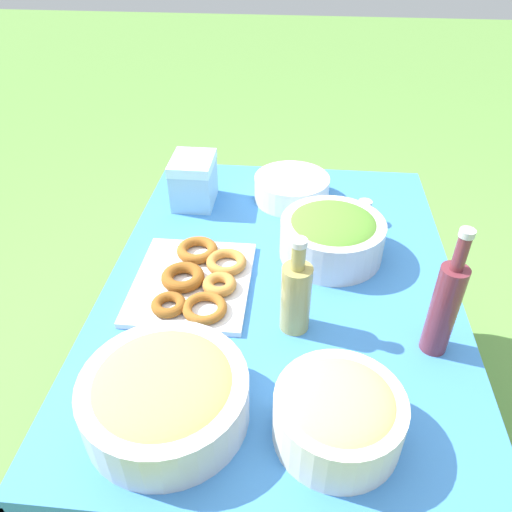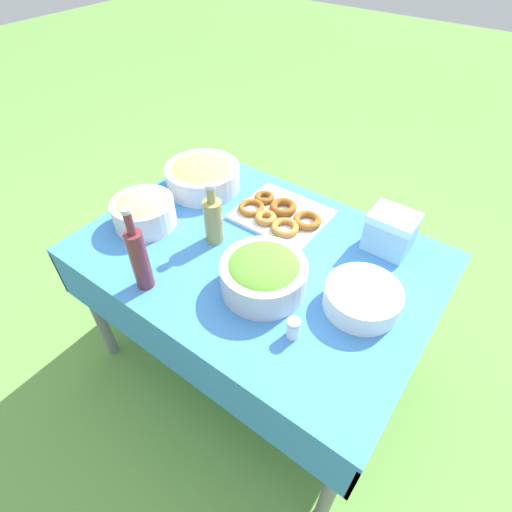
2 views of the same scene
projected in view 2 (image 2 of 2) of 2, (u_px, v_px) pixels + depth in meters
ground_plane at (257, 355)px, 2.03m from camera, size 14.00×14.00×0.00m
picnic_table at (258, 269)px, 1.60m from camera, size 1.34×0.95×0.72m
salad_bowl at (264, 274)px, 1.35m from camera, size 0.30×0.30×0.14m
pasta_bowl at (144, 210)px, 1.61m from camera, size 0.25×0.25×0.13m
donut_platter at (280, 214)px, 1.68m from camera, size 0.37×0.32×0.05m
plate_stack at (362, 298)px, 1.31m from camera, size 0.25×0.25×0.08m
olive_oil_bottle at (213, 219)px, 1.52m from camera, size 0.07×0.07×0.26m
wine_bottle at (139, 258)px, 1.32m from camera, size 0.06×0.06×0.33m
fruit_bowl at (203, 175)px, 1.81m from camera, size 0.34×0.34×0.13m
cooler_box at (390, 232)px, 1.50m from camera, size 0.17×0.14×0.16m
salt_shaker at (293, 328)px, 1.23m from camera, size 0.04×0.04×0.08m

